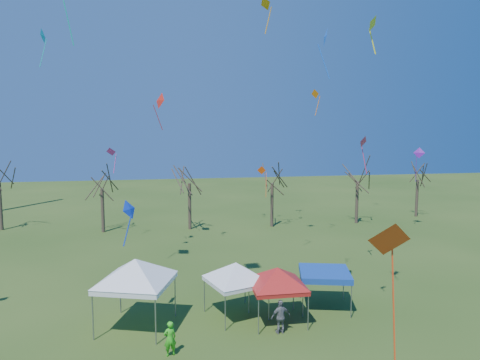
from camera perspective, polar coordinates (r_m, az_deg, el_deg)
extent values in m
plane|color=#2E4B18|center=(21.08, 4.93, -21.28)|extent=(140.00, 140.00, 0.00)
cylinder|color=#3D2D21|center=(48.59, -29.31, -3.07)|extent=(0.32, 0.32, 4.78)
cylinder|color=#3D2D21|center=(43.67, -17.84, -3.88)|extent=(0.32, 0.32, 4.28)
cylinder|color=#3D2D21|center=(43.07, -6.73, -3.50)|extent=(0.32, 0.32, 4.64)
cylinder|color=#3D2D21|center=(44.08, 4.28, -3.34)|extent=(0.32, 0.32, 4.49)
cylinder|color=#3D2D21|center=(47.25, 15.32, -2.89)|extent=(0.32, 0.32, 4.47)
cylinder|color=#3D2D21|center=(53.12, 22.51, -2.26)|extent=(0.32, 0.32, 4.23)
cylinder|color=gray|center=(22.21, -19.03, -16.98)|extent=(0.07, 0.07, 2.19)
cylinder|color=gray|center=(24.76, -15.68, -14.34)|extent=(0.07, 0.07, 2.19)
cylinder|color=gray|center=(21.06, -11.18, -18.08)|extent=(0.07, 0.07, 2.19)
cylinder|color=gray|center=(23.74, -8.64, -15.10)|extent=(0.07, 0.07, 2.19)
cube|color=white|center=(22.44, -13.72, -13.17)|extent=(4.17, 4.17, 0.26)
pyramid|color=white|center=(22.06, -13.81, -10.17)|extent=(4.41, 4.41, 1.10)
cylinder|color=gray|center=(22.04, -1.98, -17.33)|extent=(0.05, 0.05, 1.81)
cylinder|color=gray|center=(24.16, -4.77, -15.13)|extent=(0.05, 0.05, 1.81)
cylinder|color=gray|center=(23.19, 3.87, -16.09)|extent=(0.05, 0.05, 1.81)
cylinder|color=gray|center=(25.22, 0.68, -14.16)|extent=(0.05, 0.05, 1.81)
cube|color=white|center=(23.25, -0.55, -13.33)|extent=(3.43, 3.43, 0.22)
pyramid|color=white|center=(22.92, -0.56, -10.94)|extent=(3.66, 3.66, 0.91)
cylinder|color=gray|center=(21.70, 2.49, -17.77)|extent=(0.05, 0.05, 1.79)
cylinder|color=gray|center=(23.95, 1.19, -15.35)|extent=(0.05, 0.05, 1.79)
cylinder|color=gray|center=(22.31, 9.07, -17.14)|extent=(0.05, 0.05, 1.79)
cylinder|color=gray|center=(24.51, 7.14, -14.87)|extent=(0.05, 0.05, 1.79)
cube|color=#AD1510|center=(22.71, 5.00, -13.92)|extent=(2.72, 2.72, 0.21)
pyramid|color=#AD1510|center=(22.38, 5.03, -11.52)|extent=(3.79, 3.79, 0.89)
cylinder|color=gray|center=(23.76, 8.39, -15.59)|extent=(0.05, 0.05, 1.80)
cylinder|color=gray|center=(26.10, 8.01, -13.50)|extent=(0.05, 0.05, 1.80)
cylinder|color=gray|center=(24.06, 14.61, -15.45)|extent=(0.05, 0.05, 1.80)
cylinder|color=gray|center=(26.38, 13.64, -13.41)|extent=(0.05, 0.05, 1.80)
cube|color=#0E3896|center=(24.70, 11.22, -12.27)|extent=(3.31, 3.31, 0.22)
cube|color=#0E3896|center=(24.64, 11.23, -11.92)|extent=(3.31, 3.31, 0.11)
imported|color=green|center=(20.22, -9.32, -20.13)|extent=(0.66, 0.53, 1.57)
imported|color=slate|center=(21.92, 5.45, -17.69)|extent=(1.03, 0.53, 1.68)
cone|color=#EC4216|center=(14.08, 19.21, -7.36)|extent=(1.45, 0.92, 1.24)
cube|color=#EC4216|center=(14.83, 19.78, -15.27)|extent=(0.08, 0.54, 3.55)
cone|color=#CD2D9D|center=(38.91, -16.80, 3.67)|extent=(1.04, 0.85, 0.78)
cube|color=#CD2D9D|center=(38.83, -16.34, 2.14)|extent=(0.27, 0.63, 1.66)
cone|color=#6D17A3|center=(45.19, 22.78, 3.36)|extent=(1.08, 0.93, 1.07)
cube|color=#6D17A3|center=(45.31, 22.42, 1.39)|extent=(0.31, 0.40, 2.62)
cube|color=#0ED5AA|center=(26.74, -22.16, 20.00)|extent=(0.62, 0.38, 3.47)
cone|color=blue|center=(21.76, -14.51, -3.79)|extent=(0.91, 1.11, 0.97)
cube|color=blue|center=(21.77, -14.79, -6.60)|extent=(0.48, 0.30, 1.59)
cone|color=#D62F5E|center=(30.48, 16.07, 4.97)|extent=(0.92, 0.81, 0.82)
cube|color=#D62F5E|center=(30.74, 16.21, 2.70)|extent=(0.33, 0.45, 2.02)
cone|color=orange|center=(28.93, 3.47, 22.46)|extent=(0.85, 1.03, 0.82)
cube|color=orange|center=(28.47, 3.79, 20.47)|extent=(0.50, 0.27, 1.72)
cone|color=orange|center=(37.74, 10.02, 11.26)|extent=(0.67, 0.88, 0.82)
cube|color=orange|center=(37.49, 10.31, 9.70)|extent=(0.54, 0.32, 1.66)
cone|color=blue|center=(21.99, 11.24, 18.14)|extent=(0.51, 0.99, 0.96)
cube|color=blue|center=(22.09, 11.10, 15.26)|extent=(0.62, 0.21, 1.68)
cone|color=#E1440B|center=(41.75, 2.89, 1.32)|extent=(0.89, 0.45, 0.85)
cube|color=#E1440B|center=(41.90, 3.50, -0.60)|extent=(0.28, 0.92, 2.40)
cone|color=#0ED6D1|center=(39.25, -24.73, 17.07)|extent=(0.37, 1.26, 1.24)
cube|color=#0ED6D1|center=(38.70, -24.77, 15.11)|extent=(0.67, 0.08, 2.21)
cone|color=red|center=(36.14, -10.66, 10.38)|extent=(1.05, 1.45, 1.37)
cube|color=red|center=(36.43, -10.90, 8.19)|extent=(0.76, 0.41, 2.06)
cone|color=yellow|center=(19.52, 17.20, 19.33)|extent=(0.73, 0.74, 0.66)
cube|color=yellow|center=(19.51, 17.25, 17.22)|extent=(0.27, 0.26, 1.07)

